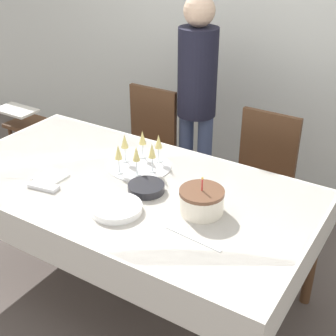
% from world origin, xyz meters
% --- Properties ---
extents(ground_plane, '(12.00, 12.00, 0.00)m').
position_xyz_m(ground_plane, '(0.00, 0.00, 0.00)').
color(ground_plane, '#564C47').
extents(wall_back, '(8.00, 0.05, 2.70)m').
position_xyz_m(wall_back, '(0.00, 1.67, 1.35)').
color(wall_back, silver).
rests_on(wall_back, ground_plane).
extents(dining_table, '(2.09, 1.10, 0.76)m').
position_xyz_m(dining_table, '(0.00, 0.00, 0.66)').
color(dining_table, silver).
rests_on(dining_table, ground_plane).
extents(dining_chair_far_left, '(0.42, 0.42, 0.95)m').
position_xyz_m(dining_chair_far_left, '(-0.46, 0.87, 0.52)').
color(dining_chair_far_left, '#51331E').
rests_on(dining_chair_far_left, ground_plane).
extents(dining_chair_far_right, '(0.43, 0.43, 0.95)m').
position_xyz_m(dining_chair_far_right, '(0.46, 0.87, 0.52)').
color(dining_chair_far_right, '#51331E').
rests_on(dining_chair_far_right, ground_plane).
extents(birthday_cake, '(0.22, 0.22, 0.20)m').
position_xyz_m(birthday_cake, '(0.49, -0.03, 0.83)').
color(birthday_cake, silver).
rests_on(birthday_cake, dining_table).
extents(champagne_tray, '(0.37, 0.37, 0.18)m').
position_xyz_m(champagne_tray, '(-0.04, 0.20, 0.84)').
color(champagne_tray, silver).
rests_on(champagne_tray, dining_table).
extents(plate_stack_main, '(0.26, 0.26, 0.03)m').
position_xyz_m(plate_stack_main, '(0.13, -0.25, 0.78)').
color(plate_stack_main, white).
rests_on(plate_stack_main, dining_table).
extents(plate_stack_dessert, '(0.20, 0.20, 0.04)m').
position_xyz_m(plate_stack_dessert, '(0.15, -0.01, 0.79)').
color(plate_stack_dessert, black).
rests_on(plate_stack_dessert, dining_table).
extents(cake_knife, '(0.30, 0.05, 0.00)m').
position_xyz_m(cake_knife, '(0.57, -0.24, 0.77)').
color(cake_knife, silver).
rests_on(cake_knife, dining_table).
extents(fork_pile, '(0.18, 0.09, 0.02)m').
position_xyz_m(fork_pile, '(-0.34, -0.28, 0.77)').
color(fork_pile, silver).
rests_on(fork_pile, dining_table).
extents(napkin_pile, '(0.15, 0.15, 0.01)m').
position_xyz_m(napkin_pile, '(-0.39, -0.18, 0.77)').
color(napkin_pile, white).
rests_on(napkin_pile, dining_table).
extents(person_standing, '(0.28, 0.28, 1.62)m').
position_xyz_m(person_standing, '(-0.13, 1.05, 0.98)').
color(person_standing, '#3F4C72').
rests_on(person_standing, ground_plane).
extents(high_chair, '(0.33, 0.35, 0.71)m').
position_xyz_m(high_chair, '(-1.49, 0.63, 0.48)').
color(high_chair, '#51331E').
rests_on(high_chair, ground_plane).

